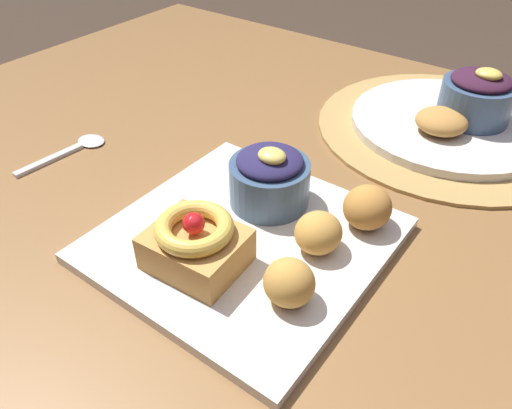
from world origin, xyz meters
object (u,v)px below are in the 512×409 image
object	(u,v)px
back_pastry	(441,121)
spoon	(74,149)
fritter_back	(367,207)
fritter_front	(315,231)
back_plate	(450,123)
berry_ramekin	(269,179)
fritter_middle	(289,283)
back_ramekin	(477,97)
cake_slice	(196,243)
front_plate	(245,240)

from	to	relation	value
back_pastry	spoon	size ratio (longest dim) A/B	0.54
fritter_back	fritter_front	bearing A→B (deg)	-112.24
fritter_back	back_plate	bearing A→B (deg)	90.99
berry_ramekin	fritter_front	size ratio (longest dim) A/B	1.81
fritter_middle	spoon	world-z (taller)	fritter_middle
berry_ramekin	back_ramekin	distance (m)	0.34
cake_slice	back_plate	bearing A→B (deg)	76.91
front_plate	spoon	size ratio (longest dim) A/B	2.10
front_plate	spoon	world-z (taller)	front_plate
cake_slice	berry_ramekin	bearing A→B (deg)	90.67
fritter_middle	fritter_back	world-z (taller)	fritter_back
cake_slice	fritter_back	size ratio (longest dim) A/B	1.78
back_pastry	spoon	world-z (taller)	back_pastry
back_ramekin	back_plate	bearing A→B (deg)	-140.29
back_plate	back_pastry	size ratio (longest dim) A/B	4.02
back_ramekin	spoon	bearing A→B (deg)	-137.54
fritter_middle	back_plate	distance (m)	0.41
berry_ramekin	fritter_middle	xyz separation A→B (m)	(0.10, -0.11, -0.01)
cake_slice	berry_ramekin	xyz separation A→B (m)	(-0.00, 0.12, 0.01)
front_plate	back_ramekin	distance (m)	0.40
berry_ramekin	back_plate	bearing A→B (deg)	71.78
front_plate	back_pastry	distance (m)	0.33
berry_ramekin	fritter_back	bearing A→B (deg)	15.63
front_plate	fritter_back	size ratio (longest dim) A/B	5.12
fritter_front	back_plate	bearing A→B (deg)	86.47
back_ramekin	back_pastry	bearing A→B (deg)	-110.62
back_plate	back_pastry	xyz separation A→B (m)	(-0.00, -0.04, 0.02)
cake_slice	front_plate	bearing A→B (deg)	78.65
fritter_back	back_pastry	xyz separation A→B (m)	(-0.01, 0.23, -0.00)
fritter_middle	back_pastry	xyz separation A→B (m)	(0.00, 0.36, -0.00)
cake_slice	back_ramekin	distance (m)	0.46
back_plate	berry_ramekin	bearing A→B (deg)	-108.22
fritter_front	fritter_middle	distance (m)	0.08
fritter_middle	back_ramekin	world-z (taller)	back_ramekin
spoon	cake_slice	bearing A→B (deg)	-99.25
fritter_front	spoon	world-z (taller)	fritter_front
front_plate	back_ramekin	bearing A→B (deg)	74.18
cake_slice	back_pastry	world-z (taller)	cake_slice
spoon	front_plate	bearing A→B (deg)	-87.60
front_plate	fritter_middle	distance (m)	0.10
front_plate	back_plate	bearing A→B (deg)	76.63
berry_ramekin	fritter_back	world-z (taller)	berry_ramekin
berry_ramekin	cake_slice	bearing A→B (deg)	-89.33
front_plate	berry_ramekin	size ratio (longest dim) A/B	3.03
fritter_front	fritter_middle	xyz separation A→B (m)	(0.02, -0.07, 0.00)
back_plate	fritter_back	bearing A→B (deg)	-89.01
cake_slice	fritter_front	world-z (taller)	cake_slice
fritter_middle	back_ramekin	distance (m)	0.43
fritter_middle	back_pastry	world-z (taller)	fritter_middle
cake_slice	back_plate	distance (m)	0.43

